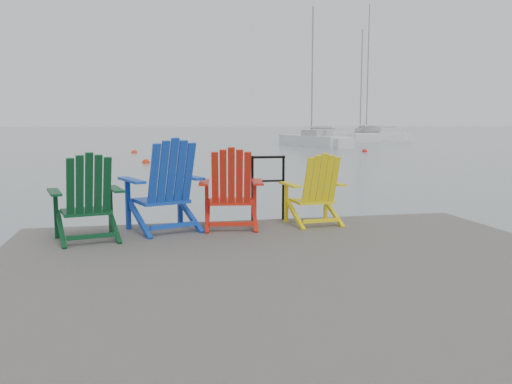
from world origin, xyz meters
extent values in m
plane|color=slate|center=(0.00, 0.00, 0.00)|extent=(400.00, 400.00, 0.00)
cube|color=#2F2D2A|center=(0.00, 0.00, 0.40)|extent=(6.00, 5.00, 0.20)
cylinder|color=black|center=(-2.70, 2.20, -0.30)|extent=(0.26, 0.26, 1.20)
cylinder|color=black|center=(0.00, 2.20, -0.30)|extent=(0.26, 0.26, 1.20)
cylinder|color=black|center=(2.70, 2.20, -0.30)|extent=(0.26, 0.26, 1.20)
cylinder|color=black|center=(0.03, 2.45, 0.95)|extent=(0.04, 0.04, 0.90)
cylinder|color=black|center=(0.47, 2.45, 0.95)|extent=(0.04, 0.04, 0.90)
cylinder|color=black|center=(0.25, 2.45, 1.38)|extent=(0.48, 0.04, 0.04)
cylinder|color=black|center=(0.25, 2.45, 1.05)|extent=(0.44, 0.03, 0.03)
cube|color=#0A3A1C|center=(-2.11, 1.69, 0.82)|extent=(0.62, 0.58, 0.04)
cube|color=#0A3A1C|center=(-2.46, 1.81, 0.78)|extent=(0.06, 0.06, 0.56)
cube|color=#0A3A1C|center=(-1.85, 1.95, 0.78)|extent=(0.06, 0.06, 0.56)
cube|color=#0A3A1C|center=(-2.43, 1.60, 1.07)|extent=(0.25, 0.62, 0.03)
cube|color=#0A3A1C|center=(-1.77, 1.75, 1.07)|extent=(0.25, 0.62, 0.03)
cube|color=#0A3A1C|center=(-2.03, 1.38, 1.16)|extent=(0.54, 0.36, 0.69)
cube|color=#113DB1|center=(-1.23, 2.10, 0.87)|extent=(0.75, 0.71, 0.04)
cube|color=#113DB1|center=(-1.64, 2.19, 0.82)|extent=(0.07, 0.07, 0.64)
cube|color=#113DB1|center=(-0.97, 2.43, 0.82)|extent=(0.07, 0.07, 0.64)
cube|color=#113DB1|center=(-1.59, 1.95, 1.15)|extent=(0.36, 0.70, 0.03)
cube|color=#113DB1|center=(-0.86, 2.21, 1.15)|extent=(0.36, 0.70, 0.03)
cube|color=#113DB1|center=(-1.11, 1.75, 1.25)|extent=(0.62, 0.46, 0.78)
cube|color=red|center=(-0.33, 2.10, 0.83)|extent=(0.61, 0.56, 0.04)
cube|color=red|center=(-0.62, 2.35, 0.79)|extent=(0.06, 0.06, 0.57)
cube|color=red|center=(0.02, 2.25, 0.79)|extent=(0.06, 0.06, 0.57)
cube|color=red|center=(-0.67, 2.13, 1.09)|extent=(0.21, 0.63, 0.03)
cube|color=red|center=(0.01, 2.03, 1.09)|extent=(0.21, 0.63, 0.03)
cube|color=red|center=(-0.38, 1.77, 1.17)|extent=(0.53, 0.33, 0.70)
cube|color=yellow|center=(0.77, 2.10, 0.80)|extent=(0.54, 0.49, 0.04)
cube|color=yellow|center=(0.46, 2.26, 0.76)|extent=(0.05, 0.05, 0.53)
cube|color=yellow|center=(1.05, 2.31, 0.76)|extent=(0.05, 0.05, 0.53)
cube|color=yellow|center=(0.46, 2.05, 1.04)|extent=(0.16, 0.58, 0.03)
cube|color=yellow|center=(1.09, 2.11, 1.04)|extent=(0.16, 0.58, 0.03)
cube|color=yellow|center=(0.80, 1.80, 1.12)|extent=(0.48, 0.28, 0.64)
cube|color=silver|center=(11.38, 34.73, 0.25)|extent=(3.66, 7.93, 1.10)
cube|color=#9E9EA3|center=(11.47, 34.35, 0.95)|extent=(1.88, 2.56, 0.55)
cylinder|color=gray|center=(11.30, 35.10, 5.60)|extent=(0.12, 0.12, 9.60)
cube|color=silver|center=(20.46, 45.95, 0.25)|extent=(6.37, 10.14, 1.10)
cube|color=#9E9EA3|center=(20.26, 45.50, 0.95)|extent=(2.86, 3.46, 0.55)
cylinder|color=gray|center=(20.66, 46.41, 7.01)|extent=(0.12, 0.12, 12.43)
cube|color=silver|center=(19.67, 44.64, 0.25)|extent=(7.68, 5.92, 1.10)
cube|color=#9E9EA3|center=(20.00, 44.43, 0.95)|extent=(2.74, 2.46, 0.55)
cylinder|color=gray|center=(19.34, 44.85, 5.68)|extent=(0.12, 0.12, 9.77)
sphere|color=red|center=(-1.29, 20.10, 0.00)|extent=(0.36, 0.36, 0.36)
sphere|color=red|center=(-1.91, 28.40, 0.00)|extent=(0.36, 0.36, 0.36)
sphere|color=red|center=(12.04, 26.62, 0.00)|extent=(0.34, 0.34, 0.34)
sphere|color=red|center=(1.75, 33.75, 0.00)|extent=(0.37, 0.37, 0.37)
camera|label=1|loc=(-1.45, -4.81, 1.87)|focal=38.00mm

